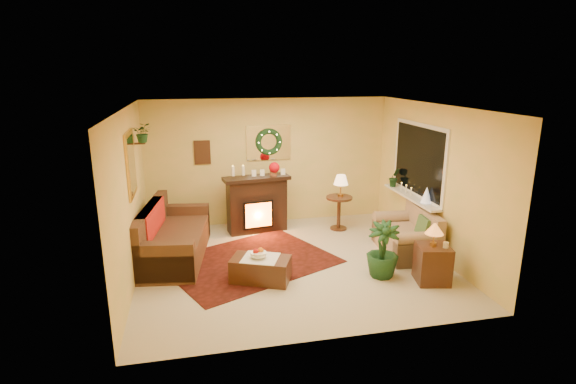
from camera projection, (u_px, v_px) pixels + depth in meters
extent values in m
plane|color=beige|center=(292.00, 263.00, 7.56)|extent=(5.00, 5.00, 0.00)
plane|color=white|center=(293.00, 107.00, 6.87)|extent=(5.00, 5.00, 0.00)
plane|color=#EFD88C|center=(269.00, 162.00, 9.34)|extent=(5.00, 5.00, 0.00)
plane|color=#EFD88C|center=(336.00, 238.00, 5.09)|extent=(5.00, 5.00, 0.00)
plane|color=#EFD88C|center=(130.00, 198.00, 6.71)|extent=(4.50, 4.50, 0.00)
plane|color=#EFD88C|center=(434.00, 181.00, 7.73)|extent=(4.50, 4.50, 0.00)
cube|color=maroon|center=(250.00, 261.00, 7.61)|extent=(3.24, 2.92, 0.01)
cube|color=brown|center=(175.00, 234.00, 7.68)|extent=(1.26, 2.28, 0.93)
cube|color=red|center=(171.00, 230.00, 7.80)|extent=(0.81, 1.32, 0.02)
cube|color=black|center=(257.00, 205.00, 8.94)|extent=(1.20, 0.53, 1.06)
sphere|color=red|center=(274.00, 168.00, 8.77)|extent=(0.21, 0.21, 0.21)
cylinder|color=beige|center=(233.00, 171.00, 8.65)|extent=(0.06, 0.06, 0.19)
cylinder|color=#EDE3C8|center=(243.00, 171.00, 8.69)|extent=(0.06, 0.06, 0.18)
cube|color=white|center=(269.00, 143.00, 9.21)|extent=(0.92, 0.02, 0.72)
torus|color=#194719|center=(269.00, 142.00, 9.17)|extent=(0.55, 0.11, 0.55)
cube|color=#381E11|center=(202.00, 152.00, 8.98)|extent=(0.32, 0.03, 0.48)
cube|color=gold|center=(131.00, 164.00, 6.87)|extent=(0.03, 0.84, 1.00)
imported|color=#194719|center=(144.00, 142.00, 7.55)|extent=(0.33, 0.28, 0.36)
cube|color=gray|center=(406.00, 230.00, 7.91)|extent=(0.92, 1.44, 0.80)
cube|color=white|center=(419.00, 160.00, 8.18)|extent=(0.03, 1.86, 1.36)
cube|color=black|center=(418.00, 160.00, 8.17)|extent=(0.02, 1.70, 1.22)
cube|color=white|center=(411.00, 197.00, 8.33)|extent=(0.22, 1.86, 0.04)
cone|color=white|center=(427.00, 195.00, 7.84)|extent=(0.19, 0.19, 0.28)
imported|color=#183A13|center=(394.00, 177.00, 8.92)|extent=(0.27, 0.22, 0.49)
cylinder|color=#562E16|center=(339.00, 214.00, 9.10)|extent=(0.67, 0.67, 0.69)
cone|color=#FFCB90|center=(341.00, 187.00, 8.99)|extent=(0.29, 0.29, 0.45)
cube|color=black|center=(432.00, 265.00, 6.84)|extent=(0.56, 0.56, 0.58)
cone|color=orange|center=(434.00, 236.00, 6.70)|extent=(0.28, 0.28, 0.40)
cube|color=#4D2E1E|center=(261.00, 268.00, 6.88)|extent=(1.01, 0.80, 0.37)
cylinder|color=white|center=(258.00, 254.00, 6.81)|extent=(0.24, 0.24, 0.06)
imported|color=#2A5721|center=(383.00, 249.00, 6.97)|extent=(1.92, 1.92, 2.66)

